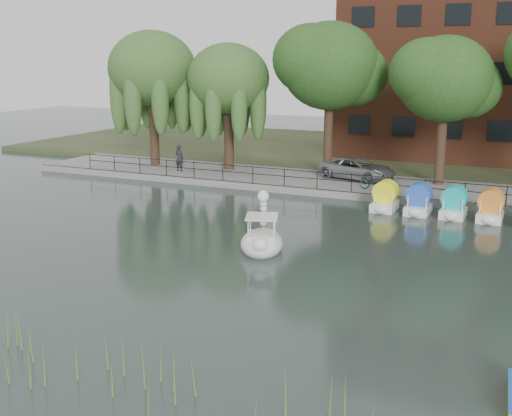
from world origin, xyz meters
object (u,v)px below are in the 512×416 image
Objects in this scene: bicycle at (375,181)px; swan_boat at (262,238)px; minivan at (358,167)px; pedestrian at (179,156)px.

swan_boat reaches higher than bicycle.
bicycle is at bearing 62.09° from swan_boat.
pedestrian is at bearing 113.77° from minivan.
bicycle is at bearing -176.31° from pedestrian.
minivan is at bearing 70.01° from swan_boat.
pedestrian is (-11.32, -2.07, 0.24)m from minivan.
swan_boat is at bearing -165.62° from minivan.
pedestrian reaches higher than bicycle.
bicycle is 13.05m from pedestrian.
pedestrian reaches higher than swan_boat.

